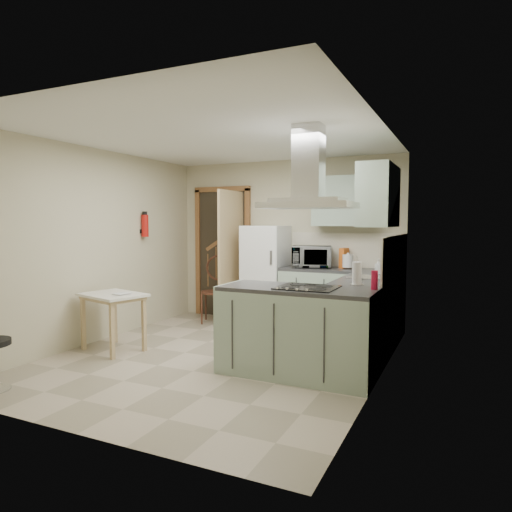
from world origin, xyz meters
The scene contains 27 objects.
floor centered at (0.00, 0.00, 0.00)m, with size 4.20×4.20×0.00m, color tan.
ceiling centered at (0.00, 0.00, 2.50)m, with size 4.20×4.20×0.00m, color silver.
back_wall centered at (0.00, 2.10, 1.25)m, with size 3.60×3.60×0.00m, color #BCB291.
left_wall centered at (-1.80, 0.00, 1.25)m, with size 4.20×4.20×0.00m, color #BCB291.
right_wall centered at (1.80, 0.00, 1.25)m, with size 4.20×4.20×0.00m, color #BCB291.
doorway centered at (-1.10, 2.07, 1.05)m, with size 1.10×0.12×2.10m, color brown.
fridge centered at (-0.20, 1.80, 0.75)m, with size 0.60×0.60×1.50m, color white.
counter_back centered at (0.66, 1.80, 0.45)m, with size 1.08×0.60×0.90m, color #9EB2A0.
counter_right centered at (1.50, 1.12, 0.45)m, with size 0.60×1.95×0.90m, color #9EB2A0.
splashback centered at (0.96, 2.09, 1.15)m, with size 1.68×0.02×0.50m, color beige.
wall_cabinet_back centered at (0.95, 1.93, 1.85)m, with size 0.85×0.35×0.70m, color #9EB2A0.
wall_cabinet_right centered at (1.62, 0.85, 1.85)m, with size 0.35×0.90×0.70m, color #9EB2A0.
peninsula centered at (1.02, -0.18, 0.45)m, with size 1.55×0.65×0.90m, color #9EB2A0.
hob centered at (1.12, -0.18, 0.91)m, with size 0.58×0.50×0.01m, color black.
extractor_hood centered at (1.12, -0.18, 1.72)m, with size 0.90×0.55×0.10m, color silver.
sink centered at (1.50, 0.95, 0.91)m, with size 0.45×0.40×0.01m, color silver.
fire_extinguisher centered at (-1.74, 0.90, 1.50)m, with size 0.10×0.10×0.32m, color #B2140F.
drop_leaf_table centered at (-1.30, -0.28, 0.35)m, with size 0.74×0.56×0.70m, color tan.
bentwood_chair centered at (-0.98, 1.59, 0.47)m, with size 0.42×0.42×0.94m, color #472F17.
microwave centered at (0.52, 1.81, 1.05)m, with size 0.56×0.38×0.31m, color black.
kettle centered at (1.04, 1.84, 1.01)m, with size 0.15×0.15×0.22m, color silver.
cereal_box centered at (0.96, 1.94, 1.04)m, with size 0.08×0.19×0.28m, color #C45517.
soap_bottle centered at (1.54, 1.38, 0.99)m, with size 0.09×0.09×0.19m, color #A1A0AC.
paper_towel centered at (1.53, 0.24, 1.03)m, with size 0.10×0.10×0.25m, color white.
cup centered at (1.43, 0.68, 0.94)m, with size 0.11×0.11×0.09m, color silver.
red_bottle centered at (1.75, -0.01, 0.99)m, with size 0.06×0.06×0.19m, color #BA0F33.
book centered at (-1.23, -0.27, 0.74)m, with size 0.14×0.19×0.09m, color brown.
Camera 1 is at (2.56, -4.48, 1.56)m, focal length 32.00 mm.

